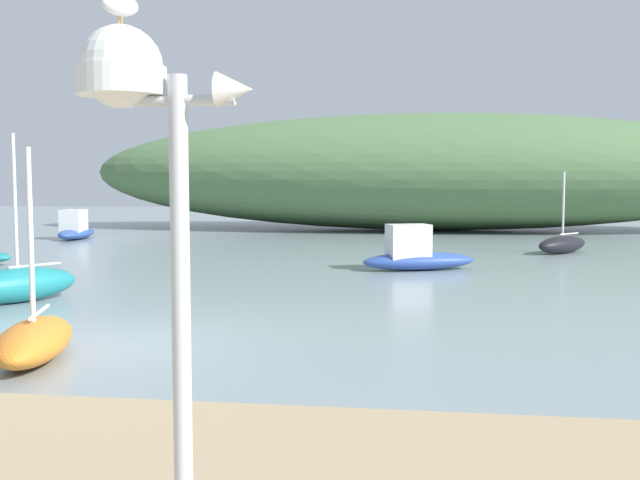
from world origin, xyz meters
TOP-DOWN VIEW (x-y plane):
  - ground_plane at (0.00, 0.00)m, footprint 120.00×120.00m
  - distant_hill at (5.21, 29.03)m, footprint 37.17×10.01m
  - mast_structure at (3.15, -7.03)m, footprint 1.11×0.56m
  - seagull_on_radar at (3.04, -7.04)m, footprint 0.26×0.30m
  - sailboat_far_right at (-3.96, 3.70)m, footprint 2.30×2.83m
  - sailboat_east_reach at (10.06, 16.75)m, footprint 2.52×2.74m
  - motorboat_outer_mooring at (-10.78, 20.35)m, footprint 1.45×3.38m
  - motorboat_centre_water at (4.72, 10.79)m, footprint 3.63×2.18m
  - sailboat_west_reach at (-0.86, -1.21)m, footprint 1.69×2.85m

SIDE VIEW (x-z plane):
  - ground_plane at x=0.00m, z-range 0.00..0.00m
  - sailboat_west_reach at x=-0.86m, z-range -1.28..1.91m
  - sailboat_east_reach at x=10.06m, z-range -1.17..1.84m
  - sailboat_far_right at x=-3.96m, z-range -1.46..2.27m
  - motorboat_outer_mooring at x=-10.78m, z-range -0.21..1.15m
  - motorboat_centre_water at x=4.72m, z-range -0.21..1.17m
  - mast_structure at x=3.15m, z-range 1.35..4.81m
  - distant_hill at x=5.21m, z-range 0.00..6.27m
  - seagull_on_radar at x=3.04m, z-range 3.68..3.92m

